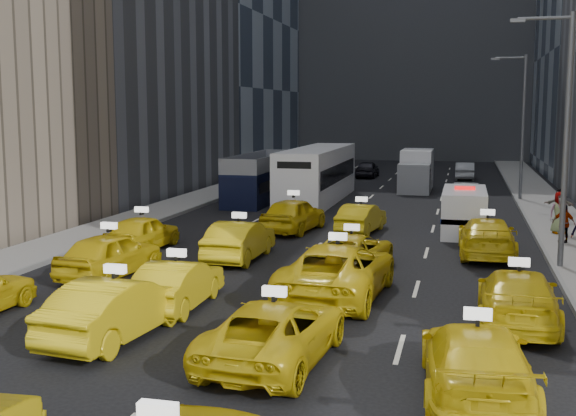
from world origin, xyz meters
The scene contains 32 objects.
ground centered at (0.00, 0.00, 0.00)m, with size 160.00×160.00×0.00m, color black.
sidewalk_west centered at (-10.50, 25.00, 0.07)m, with size 3.00×90.00×0.15m, color gray.
sidewalk_east centered at (10.50, 25.00, 0.07)m, with size 3.00×90.00×0.15m, color gray.
curb_west centered at (-9.05, 25.00, 0.09)m, with size 0.15×90.00×0.18m, color slate.
curb_east centered at (9.05, 25.00, 0.09)m, with size 0.15×90.00×0.18m, color slate.
streetlight_near centered at (9.18, 12.00, 4.92)m, with size 2.15×0.22×9.00m.
streetlight_far centered at (9.18, 32.00, 4.92)m, with size 2.15×0.22×9.00m.
taxi_5 centered at (-2.46, 1.14, 0.78)m, with size 1.65×4.74×1.56m, color yellow.
taxi_6 centered at (1.80, 0.47, 0.71)m, with size 2.35×5.11×1.42m, color yellow.
taxi_7 centered at (6.22, -0.57, 0.75)m, with size 2.09×5.15×1.49m, color yellow.
taxi_8 centered at (-5.82, 7.24, 0.78)m, with size 1.83×4.55×1.55m, color yellow.
taxi_9 centered at (-2.07, 4.14, 0.70)m, with size 1.48×4.25×1.40m, color yellow.
taxi_10 centered at (2.22, 6.40, 0.83)m, with size 2.76×5.99×1.67m, color yellow.
taxi_11 centered at (7.36, 4.78, 0.74)m, with size 2.07×5.09×1.48m, color yellow.
taxi_12 centered at (-6.77, 11.81, 0.73)m, with size 1.72×4.27×1.45m, color yellow.
taxi_13 centered at (-2.36, 10.98, 0.75)m, with size 1.58×4.54×1.50m, color yellow.
taxi_14 centered at (2.07, 10.14, 0.67)m, with size 2.22×4.82×1.34m, color yellow.
taxi_15 centered at (6.80, 13.92, 0.76)m, with size 2.12×5.22×1.51m, color yellow.
taxi_16 centered at (-1.83, 17.66, 0.81)m, with size 1.90×4.73×1.61m, color yellow.
taxi_17 centered at (1.28, 18.20, 0.67)m, with size 1.41×4.06×1.34m, color yellow.
nypd_van centered at (5.92, 19.11, 0.98)m, with size 2.59×5.28×2.18m.
double_decker centered at (-6.45, 28.47, 1.42)m, with size 2.54×9.97×2.88m.
city_bus centered at (-2.97, 28.98, 1.64)m, with size 2.74×12.85×3.32m.
box_truck centered at (2.59, 36.51, 1.39)m, with size 2.71×6.37×2.83m.
misc_car_0 centered at (6.02, 29.51, 0.67)m, with size 1.41×4.04×1.33m, color #A5A9AD.
misc_car_1 centered at (-6.02, 38.42, 0.76)m, with size 2.53×5.48×1.52m, color black.
misc_car_2 centered at (2.26, 46.80, 0.69)m, with size 1.94×4.78×1.39m, color gray.
misc_car_3 centered at (-2.02, 45.32, 0.70)m, with size 1.66×4.11×1.40m, color black.
misc_car_4 centered at (5.91, 45.51, 0.70)m, with size 1.48×4.24×1.40m, color #95979B.
pedestrian_3 centered at (9.99, 16.89, 0.96)m, with size 0.95×0.43×1.61m, color gray.
pedestrian_4 centered at (10.08, 19.17, 1.10)m, with size 0.92×0.50×1.89m, color gray.
pedestrian_5 centered at (10.56, 23.16, 0.94)m, with size 1.47×0.42×1.59m, color gray.
Camera 1 is at (5.87, -14.81, 5.71)m, focal length 45.00 mm.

